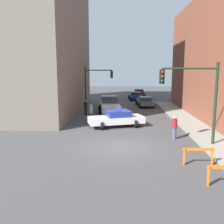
# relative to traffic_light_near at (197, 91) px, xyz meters

# --- Properties ---
(ground_plane) EXTENTS (120.00, 120.00, 0.00)m
(ground_plane) POSITION_rel_traffic_light_near_xyz_m (-4.73, -0.56, -3.53)
(ground_plane) COLOR #424244
(sidewalk_right) EXTENTS (2.40, 44.00, 0.12)m
(sidewalk_right) POSITION_rel_traffic_light_near_xyz_m (1.47, -0.56, -3.47)
(sidewalk_right) COLOR gray
(sidewalk_right) RESTS_ON ground_plane
(building_corner_left) EXTENTS (14.00, 20.00, 21.72)m
(building_corner_left) POSITION_rel_traffic_light_near_xyz_m (-16.73, 13.44, 7.33)
(building_corner_left) COLOR #6B6056
(building_corner_left) RESTS_ON ground_plane
(traffic_light_near) EXTENTS (3.64, 0.35, 5.20)m
(traffic_light_near) POSITION_rel_traffic_light_near_xyz_m (0.00, 0.00, 0.00)
(traffic_light_near) COLOR black
(traffic_light_near) RESTS_ON sidewalk_right
(traffic_light_far) EXTENTS (3.44, 0.35, 5.20)m
(traffic_light_far) POSITION_rel_traffic_light_near_xyz_m (-8.03, 14.60, -0.13)
(traffic_light_far) COLOR black
(traffic_light_far) RESTS_ON ground_plane
(police_car) EXTENTS (5.04, 3.19, 1.52)m
(police_car) POSITION_rel_traffic_light_near_xyz_m (-5.15, 5.23, -2.81)
(police_car) COLOR white
(police_car) RESTS_ON ground_plane
(white_truck) EXTENTS (3.01, 5.58, 1.90)m
(white_truck) POSITION_rel_traffic_light_near_xyz_m (-6.02, 11.91, -2.62)
(white_truck) COLOR silver
(white_truck) RESTS_ON ground_plane
(parked_car_near) EXTENTS (2.46, 4.41, 1.31)m
(parked_car_near) POSITION_rel_traffic_light_near_xyz_m (-1.57, 17.40, -2.86)
(parked_car_near) COLOR #474C51
(parked_car_near) RESTS_ON ground_plane
(parked_car_mid) EXTENTS (2.42, 4.39, 1.31)m
(parked_car_mid) POSITION_rel_traffic_light_near_xyz_m (-2.43, 24.87, -2.86)
(parked_car_mid) COLOR navy
(parked_car_mid) RESTS_ON ground_plane
(parked_car_far) EXTENTS (2.28, 4.31, 1.31)m
(parked_car_far) POSITION_rel_traffic_light_near_xyz_m (-1.47, 30.88, -2.86)
(parked_car_far) COLOR maroon
(parked_car_far) RESTS_ON ground_plane
(pedestrian_crossing) EXTENTS (0.47, 0.47, 1.66)m
(pedestrian_crossing) POSITION_rel_traffic_light_near_xyz_m (-7.62, 7.36, -2.67)
(pedestrian_crossing) COLOR #474C66
(pedestrian_crossing) RESTS_ON ground_plane
(pedestrian_corner) EXTENTS (0.37, 0.37, 1.66)m
(pedestrian_corner) POSITION_rel_traffic_light_near_xyz_m (-8.60, 10.68, -2.67)
(pedestrian_corner) COLOR black
(pedestrian_corner) RESTS_ON ground_plane
(pedestrian_sidewalk) EXTENTS (0.39, 0.39, 1.66)m
(pedestrian_sidewalk) POSITION_rel_traffic_light_near_xyz_m (-1.00, 1.45, -2.67)
(pedestrian_sidewalk) COLOR #474C66
(pedestrian_sidewalk) RESTS_ON ground_plane
(barrier_mid) EXTENTS (1.60, 0.20, 0.90)m
(barrier_mid) POSITION_rel_traffic_light_near_xyz_m (-0.81, -3.44, -2.91)
(barrier_mid) COLOR orange
(barrier_mid) RESTS_ON ground_plane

